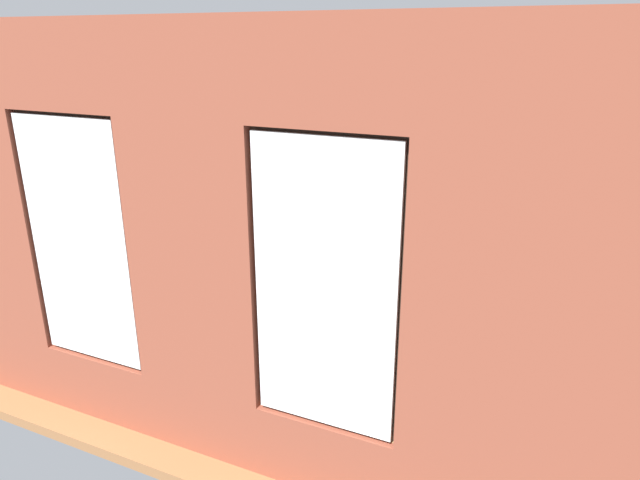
% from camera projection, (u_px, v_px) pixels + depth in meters
% --- Properties ---
extents(ground_plane, '(7.01, 6.11, 0.10)m').
position_uv_depth(ground_plane, '(332.00, 320.00, 7.15)').
color(ground_plane, '#99663D').
extents(brick_wall_with_windows, '(6.41, 0.30, 3.44)m').
position_uv_depth(brick_wall_with_windows, '(192.00, 262.00, 4.28)').
color(brick_wall_with_windows, brown).
rests_on(brick_wall_with_windows, ground_plane).
extents(white_wall_right, '(0.10, 5.11, 3.44)m').
position_uv_depth(white_wall_right, '(111.00, 163.00, 7.63)').
color(white_wall_right, silver).
rests_on(white_wall_right, ground_plane).
extents(couch_by_window, '(1.83, 0.87, 0.80)m').
position_uv_depth(couch_by_window, '(195.00, 362.00, 5.52)').
color(couch_by_window, black).
rests_on(couch_by_window, ground_plane).
extents(couch_left, '(0.99, 2.11, 0.80)m').
position_uv_depth(couch_left, '(546.00, 349.00, 5.75)').
color(couch_left, black).
rests_on(couch_left, ground_plane).
extents(coffee_table, '(1.36, 0.87, 0.42)m').
position_uv_depth(coffee_table, '(344.00, 283.00, 7.21)').
color(coffee_table, tan).
rests_on(coffee_table, ground_plane).
extents(cup_ceramic, '(0.08, 0.08, 0.09)m').
position_uv_depth(cup_ceramic, '(345.00, 276.00, 7.18)').
color(cup_ceramic, '#4C4C51').
rests_on(cup_ceramic, coffee_table).
extents(candle_jar, '(0.08, 0.08, 0.12)m').
position_uv_depth(candle_jar, '(336.00, 270.00, 7.33)').
color(candle_jar, '#B7333D').
rests_on(candle_jar, coffee_table).
extents(table_plant_small, '(0.17, 0.17, 0.25)m').
position_uv_depth(table_plant_small, '(348.00, 275.00, 7.00)').
color(table_plant_small, '#47423D').
rests_on(table_plant_small, coffee_table).
extents(remote_silver, '(0.18, 0.11, 0.02)m').
position_uv_depth(remote_silver, '(376.00, 279.00, 7.17)').
color(remote_silver, '#B2B2B7').
rests_on(remote_silver, coffee_table).
extents(media_console, '(1.05, 0.42, 0.53)m').
position_uv_depth(media_console, '(137.00, 268.00, 7.94)').
color(media_console, black).
rests_on(media_console, ground_plane).
extents(tv_flatscreen, '(1.11, 0.20, 0.73)m').
position_uv_depth(tv_flatscreen, '(132.00, 225.00, 7.73)').
color(tv_flatscreen, black).
rests_on(tv_flatscreen, media_console).
extents(papasan_chair, '(1.11, 1.11, 0.70)m').
position_uv_depth(papasan_chair, '(331.00, 235.00, 8.72)').
color(papasan_chair, olive).
rests_on(papasan_chair, ground_plane).
extents(potted_plant_beside_window_right, '(0.72, 0.72, 1.04)m').
position_uv_depth(potted_plant_beside_window_right, '(64.00, 303.00, 5.91)').
color(potted_plant_beside_window_right, gray).
rests_on(potted_plant_beside_window_right, ground_plane).
extents(potted_plant_corner_near_left, '(1.09, 1.11, 1.53)m').
position_uv_depth(potted_plant_corner_near_left, '(578.00, 222.00, 7.55)').
color(potted_plant_corner_near_left, brown).
rests_on(potted_plant_corner_near_left, ground_plane).
extents(potted_plant_by_left_couch, '(0.43, 0.43, 0.60)m').
position_uv_depth(potted_plant_by_left_couch, '(522.00, 281.00, 7.14)').
color(potted_plant_by_left_couch, gray).
rests_on(potted_plant_by_left_couch, ground_plane).
extents(potted_plant_near_tv, '(0.94, 0.93, 1.46)m').
position_uv_depth(potted_plant_near_tv, '(112.00, 267.00, 6.75)').
color(potted_plant_near_tv, brown).
rests_on(potted_plant_near_tv, ground_plane).
extents(potted_plant_mid_room_small, '(0.21, 0.21, 0.45)m').
position_uv_depth(potted_plant_mid_room_small, '(430.00, 281.00, 7.48)').
color(potted_plant_mid_room_small, '#47423D').
rests_on(potted_plant_mid_room_small, ground_plane).
extents(potted_plant_corner_far_left, '(0.90, 0.88, 1.31)m').
position_uv_depth(potted_plant_corner_far_left, '(559.00, 412.00, 4.02)').
color(potted_plant_corner_far_left, '#9E5638').
rests_on(potted_plant_corner_far_left, ground_plane).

